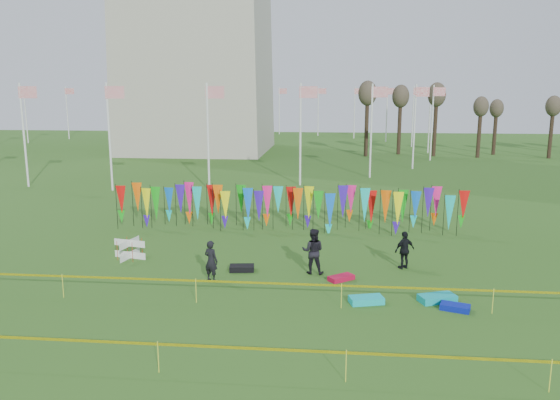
# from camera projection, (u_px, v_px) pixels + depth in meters

# --- Properties ---
(ground) EXTENTS (160.00, 160.00, 0.00)m
(ground) POSITION_uv_depth(u_px,v_px,m) (261.00, 292.00, 20.47)
(ground) COLOR #2B5718
(ground) RESTS_ON ground
(flagpole_ring) EXTENTS (57.40, 56.16, 8.00)m
(flagpole_ring) POSITION_uv_depth(u_px,v_px,m) (200.00, 118.00, 67.84)
(flagpole_ring) COLOR silver
(flagpole_ring) RESTS_ON ground
(banner_row) EXTENTS (18.64, 0.64, 2.32)m
(banner_row) POSITION_uv_depth(u_px,v_px,m) (289.00, 204.00, 29.42)
(banner_row) COLOR black
(banner_row) RESTS_ON ground
(caution_tape_near) EXTENTS (26.00, 0.02, 0.90)m
(caution_tape_near) POSITION_uv_depth(u_px,v_px,m) (250.00, 284.00, 19.15)
(caution_tape_near) COLOR #F4F305
(caution_tape_near) RESTS_ON ground
(caution_tape_far) EXTENTS (26.00, 0.02, 0.90)m
(caution_tape_far) POSITION_uv_depth(u_px,v_px,m) (222.00, 349.00, 14.35)
(caution_tape_far) COLOR #F4F305
(caution_tape_far) RESTS_ON ground
(box_kite) EXTENTS (0.80, 0.80, 0.89)m
(box_kite) POSITION_uv_depth(u_px,v_px,m) (130.00, 249.00, 24.49)
(box_kite) COLOR red
(box_kite) RESTS_ON ground
(person_left) EXTENTS (0.73, 0.65, 1.66)m
(person_left) POSITION_uv_depth(u_px,v_px,m) (211.00, 261.00, 21.55)
(person_left) COLOR black
(person_left) RESTS_ON ground
(person_mid) EXTENTS (0.97, 0.64, 1.90)m
(person_mid) POSITION_uv_depth(u_px,v_px,m) (313.00, 251.00, 22.43)
(person_mid) COLOR black
(person_mid) RESTS_ON ground
(person_right) EXTENTS (1.10, 0.95, 1.63)m
(person_right) POSITION_uv_depth(u_px,v_px,m) (405.00, 250.00, 23.07)
(person_right) COLOR black
(person_right) RESTS_ON ground
(kite_bag_turquoise) EXTENTS (1.30, 0.88, 0.24)m
(kite_bag_turquoise) POSITION_uv_depth(u_px,v_px,m) (366.00, 300.00, 19.42)
(kite_bag_turquoise) COLOR #0ECDD2
(kite_bag_turquoise) RESTS_ON ground
(kite_bag_blue) EXTENTS (1.09, 0.80, 0.20)m
(kite_bag_blue) POSITION_uv_depth(u_px,v_px,m) (455.00, 307.00, 18.81)
(kite_bag_blue) COLOR #0A1CAF
(kite_bag_blue) RESTS_ON ground
(kite_bag_red) EXTENTS (1.12, 1.02, 0.19)m
(kite_bag_red) POSITION_uv_depth(u_px,v_px,m) (341.00, 278.00, 21.77)
(kite_bag_red) COLOR red
(kite_bag_red) RESTS_ON ground
(kite_bag_black) EXTENTS (1.09, 0.72, 0.24)m
(kite_bag_black) POSITION_uv_depth(u_px,v_px,m) (242.00, 268.00, 22.90)
(kite_bag_black) COLOR black
(kite_bag_black) RESTS_ON ground
(kite_bag_teal) EXTENTS (1.44, 1.05, 0.25)m
(kite_bag_teal) POSITION_uv_depth(u_px,v_px,m) (437.00, 298.00, 19.56)
(kite_bag_teal) COLOR #0DB6BC
(kite_bag_teal) RESTS_ON ground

